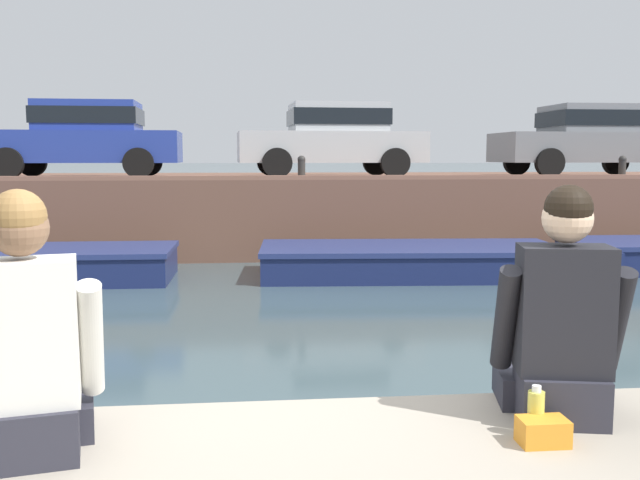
# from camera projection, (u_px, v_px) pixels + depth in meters

# --- Properties ---
(ground_plane) EXTENTS (400.00, 400.00, 0.00)m
(ground_plane) POSITION_uv_depth(u_px,v_px,m) (266.00, 326.00, 8.19)
(ground_plane) COLOR #3D5156
(far_quay_wall) EXTENTS (60.00, 6.00, 1.51)m
(far_quay_wall) POSITION_uv_depth(u_px,v_px,m) (256.00, 209.00, 16.00)
(far_quay_wall) COLOR brown
(far_quay_wall) RESTS_ON ground
(far_wall_coping) EXTENTS (60.00, 0.24, 0.08)m
(far_wall_coping) POSITION_uv_depth(u_px,v_px,m) (258.00, 178.00, 13.06)
(far_wall_coping) COLOR brown
(far_wall_coping) RESTS_ON far_quay_wall
(boat_moored_west_navy) EXTENTS (5.58, 1.76, 0.52)m
(boat_moored_west_navy) POSITION_uv_depth(u_px,v_px,m) (7.00, 265.00, 11.11)
(boat_moored_west_navy) COLOR navy
(boat_moored_west_navy) RESTS_ON ground
(boat_moored_central_navy) EXTENTS (5.84, 2.22, 0.50)m
(boat_moored_central_navy) POSITION_uv_depth(u_px,v_px,m) (424.00, 261.00, 11.63)
(boat_moored_central_navy) COLOR navy
(boat_moored_central_navy) RESTS_ON ground
(car_left_inner_blue) EXTENTS (4.00, 2.01, 1.54)m
(car_left_inner_blue) POSITION_uv_depth(u_px,v_px,m) (85.00, 136.00, 14.61)
(car_left_inner_blue) COLOR #233893
(car_left_inner_blue) RESTS_ON far_quay_wall
(car_centre_silver) EXTENTS (3.96, 2.05, 1.54)m
(car_centre_silver) POSITION_uv_depth(u_px,v_px,m) (333.00, 137.00, 15.13)
(car_centre_silver) COLOR #B7BABC
(car_centre_silver) RESTS_ON far_quay_wall
(car_right_inner_grey) EXTENTS (3.94, 1.99, 1.54)m
(car_right_inner_grey) POSITION_uv_depth(u_px,v_px,m) (588.00, 137.00, 15.70)
(car_right_inner_grey) COLOR slate
(car_right_inner_grey) RESTS_ON far_quay_wall
(mooring_bollard_mid) EXTENTS (0.15, 0.15, 0.45)m
(mooring_bollard_mid) POSITION_uv_depth(u_px,v_px,m) (302.00, 167.00, 13.25)
(mooring_bollard_mid) COLOR #2D2B28
(mooring_bollard_mid) RESTS_ON far_quay_wall
(mooring_bollard_east) EXTENTS (0.15, 0.15, 0.45)m
(mooring_bollard_east) POSITION_uv_depth(u_px,v_px,m) (622.00, 166.00, 13.88)
(mooring_bollard_east) COLOR #2D2B28
(mooring_bollard_east) RESTS_ON far_quay_wall
(person_seated_left) EXTENTS (0.58, 0.59, 0.96)m
(person_seated_left) POSITION_uv_depth(u_px,v_px,m) (27.00, 355.00, 2.54)
(person_seated_left) COLOR #282833
(person_seated_left) RESTS_ON near_quay
(person_seated_right) EXTENTS (0.58, 0.59, 0.96)m
(person_seated_right) POSITION_uv_depth(u_px,v_px,m) (560.00, 329.00, 2.92)
(person_seated_right) COLOR #282833
(person_seated_right) RESTS_ON near_quay
(bottle_drink) EXTENTS (0.06, 0.06, 0.20)m
(bottle_drink) POSITION_uv_depth(u_px,v_px,m) (536.00, 413.00, 2.73)
(bottle_drink) COLOR #CCC64C
(bottle_drink) RESTS_ON near_quay
(snack_bag) EXTENTS (0.18, 0.12, 0.10)m
(snack_bag) POSITION_uv_depth(u_px,v_px,m) (543.00, 432.00, 2.67)
(snack_bag) COLOR orange
(snack_bag) RESTS_ON near_quay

